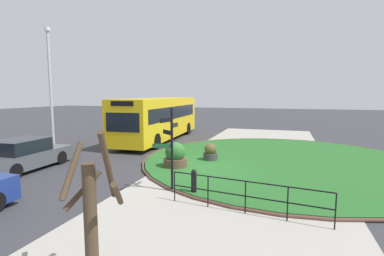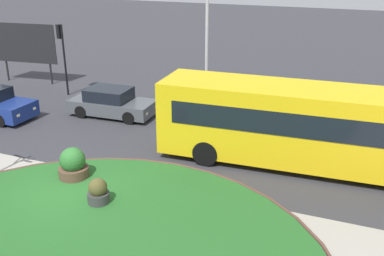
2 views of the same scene
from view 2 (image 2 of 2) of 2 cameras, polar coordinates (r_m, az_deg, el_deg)
ground at (r=16.31m, az=-15.53°, el=-7.87°), size 120.00×120.00×0.00m
sidewalk_paving at (r=14.90m, az=-20.63°, el=-11.50°), size 32.00×7.60×0.02m
bus_yellow at (r=17.43m, az=14.23°, el=0.33°), size 11.30×3.10×3.13m
car_near_lane at (r=23.06m, az=-10.18°, el=3.15°), size 4.38×2.04×1.42m
traffic_light_near at (r=26.67m, az=-16.26°, el=10.20°), size 0.48×0.32×4.04m
lamppost_tall at (r=22.47m, az=1.91°, el=11.72°), size 0.32×0.32×7.38m
billboard_left at (r=30.21m, az=-20.47°, el=9.99°), size 4.32×0.64×3.73m
planter_near_signpost at (r=16.90m, az=-14.89°, el=-4.62°), size 1.09×1.09×1.23m
planter_kerbside at (r=15.11m, az=-11.84°, el=-8.11°), size 0.73×0.73×0.95m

